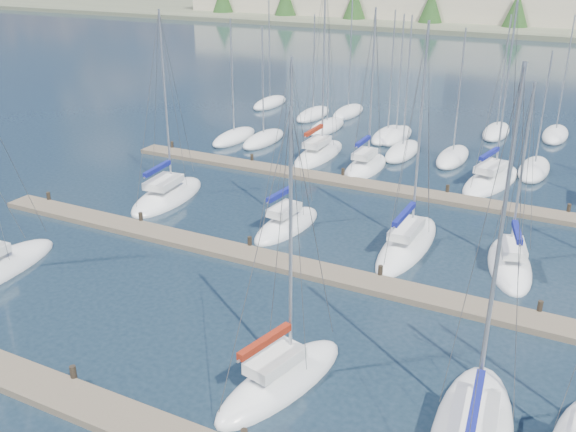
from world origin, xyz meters
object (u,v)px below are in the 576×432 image
at_px(sailboat_o, 365,167).
at_px(sailboat_p, 491,180).
at_px(sailboat_k, 407,244).
at_px(sailboat_j, 287,225).
at_px(sailboat_l, 510,264).
at_px(sailboat_h, 167,196).
at_px(sailboat_n, 319,154).
at_px(sailboat_d, 281,380).

distance_m(sailboat_o, sailboat_p, 9.62).
bearing_deg(sailboat_k, sailboat_j, -174.43).
height_order(sailboat_l, sailboat_p, sailboat_p).
relative_size(sailboat_h, sailboat_p, 0.95).
distance_m(sailboat_j, sailboat_l, 13.44).
relative_size(sailboat_h, sailboat_n, 0.88).
distance_m(sailboat_d, sailboat_k, 14.80).
bearing_deg(sailboat_l, sailboat_h, 165.37).
xyz_separation_m(sailboat_n, sailboat_o, (4.73, -1.36, -0.00)).
height_order(sailboat_j, sailboat_d, sailboat_d).
bearing_deg(sailboat_j, sailboat_n, 112.34).
bearing_deg(sailboat_h, sailboat_o, 44.75).
distance_m(sailboat_j, sailboat_h, 9.86).
xyz_separation_m(sailboat_j, sailboat_h, (-9.84, 0.74, -0.01)).
xyz_separation_m(sailboat_l, sailboat_p, (-3.65, 13.66, 0.00)).
height_order(sailboat_j, sailboat_o, sailboat_o).
height_order(sailboat_h, sailboat_d, sailboat_h).
relative_size(sailboat_d, sailboat_k, 0.89).
bearing_deg(sailboat_h, sailboat_p, 28.69).
xyz_separation_m(sailboat_j, sailboat_k, (7.60, 0.76, 0.00)).
bearing_deg(sailboat_p, sailboat_l, -64.91).
height_order(sailboat_k, sailboat_p, sailboat_p).
relative_size(sailboat_h, sailboat_o, 1.03).
relative_size(sailboat_h, sailboat_d, 1.12).
bearing_deg(sailboat_l, sailboat_k, 165.87).
relative_size(sailboat_j, sailboat_p, 0.79).
distance_m(sailboat_d, sailboat_l, 16.19).
bearing_deg(sailboat_d, sailboat_k, 100.59).
xyz_separation_m(sailboat_h, sailboat_d, (16.82, -14.76, 0.01)).
bearing_deg(sailboat_p, sailboat_k, -88.81).
relative_size(sailboat_l, sailboat_p, 0.76).
bearing_deg(sailboat_d, sailboat_h, 151.71).
relative_size(sailboat_j, sailboat_h, 0.84).
relative_size(sailboat_k, sailboat_o, 1.04).
height_order(sailboat_j, sailboat_p, sailboat_p).
xyz_separation_m(sailboat_k, sailboat_n, (-12.11, 13.82, 0.01)).
distance_m(sailboat_n, sailboat_o, 4.93).
bearing_deg(sailboat_p, sailboat_n, -170.21).
bearing_deg(sailboat_d, sailboat_p, 97.42).
xyz_separation_m(sailboat_d, sailboat_p, (2.78, 28.52, -0.01)).
height_order(sailboat_n, sailboat_p, sailboat_n).
bearing_deg(sailboat_l, sailboat_n, 127.65).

